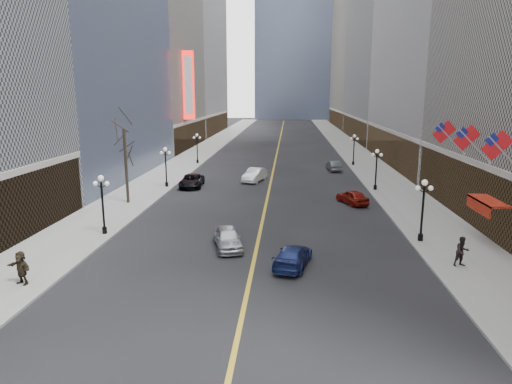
# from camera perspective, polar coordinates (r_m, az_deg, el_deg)

# --- Properties ---
(sidewalk_east) EXTENTS (6.00, 230.00, 0.15)m
(sidewalk_east) POSITION_cam_1_polar(r_m,az_deg,el_deg) (74.17, 13.32, 3.73)
(sidewalk_east) COLOR gray
(sidewalk_east) RESTS_ON ground
(sidewalk_west) EXTENTS (6.00, 230.00, 0.15)m
(sidewalk_west) POSITION_cam_1_polar(r_m,az_deg,el_deg) (74.98, -8.36, 4.02)
(sidewalk_west) COLOR gray
(sidewalk_west) RESTS_ON ground
(lane_line) EXTENTS (0.25, 200.00, 0.02)m
(lane_line) POSITION_cam_1_polar(r_m,az_deg,el_deg) (83.17, 2.64, 4.89)
(lane_line) COLOR gold
(lane_line) RESTS_ON ground
(bldg_east_c) EXTENTS (26.60, 40.60, 48.80)m
(bldg_east_c) POSITION_cam_1_polar(r_m,az_deg,el_deg) (112.76, 19.38, 18.49)
(bldg_east_c) COLOR gray
(bldg_east_c) RESTS_ON ground
(bldg_east_d) EXTENTS (26.60, 46.60, 62.80)m
(bldg_east_d) POSITION_cam_1_polar(r_m,az_deg,el_deg) (155.34, 15.29, 19.44)
(bldg_east_d) COLOR gray
(bldg_east_d) RESTS_ON ground
(bldg_west_c) EXTENTS (26.60, 30.60, 50.80)m
(bldg_west_c) POSITION_cam_1_polar(r_m,az_deg,el_deg) (96.13, -16.44, 20.48)
(bldg_west_c) COLOR gray
(bldg_west_c) RESTS_ON ground
(streetlamp_east_1) EXTENTS (1.26, 0.44, 4.52)m
(streetlamp_east_1) POSITION_cam_1_polar(r_m,az_deg,el_deg) (34.73, 20.16, -1.39)
(streetlamp_east_1) COLOR black
(streetlamp_east_1) RESTS_ON sidewalk_east
(streetlamp_east_2) EXTENTS (1.26, 0.44, 4.52)m
(streetlamp_east_2) POSITION_cam_1_polar(r_m,az_deg,el_deg) (51.95, 14.82, 3.27)
(streetlamp_east_2) COLOR black
(streetlamp_east_2) RESTS_ON sidewalk_east
(streetlamp_east_3) EXTENTS (1.26, 0.44, 4.52)m
(streetlamp_east_3) POSITION_cam_1_polar(r_m,az_deg,el_deg) (69.56, 12.15, 5.59)
(streetlamp_east_3) COLOR black
(streetlamp_east_3) RESTS_ON sidewalk_east
(streetlamp_west_1) EXTENTS (1.26, 0.44, 4.52)m
(streetlamp_west_1) POSITION_cam_1_polar(r_m,az_deg,el_deg) (36.17, -18.66, -0.76)
(streetlamp_west_1) COLOR black
(streetlamp_west_1) RESTS_ON sidewalk_west
(streetlamp_west_2) EXTENTS (1.26, 0.44, 4.52)m
(streetlamp_west_2) POSITION_cam_1_polar(r_m,az_deg,el_deg) (52.92, -11.22, 3.60)
(streetlamp_west_2) COLOR black
(streetlamp_west_2) RESTS_ON sidewalk_west
(streetlamp_west_3) EXTENTS (1.26, 0.44, 4.52)m
(streetlamp_west_3) POSITION_cam_1_polar(r_m,az_deg,el_deg) (70.29, -7.37, 5.83)
(streetlamp_west_3) COLOR black
(streetlamp_west_3) RESTS_ON sidewalk_west
(flag_3) EXTENTS (2.87, 0.12, 2.87)m
(flag_3) POSITION_cam_1_polar(r_m,az_deg,el_deg) (32.43, 28.16, 4.87)
(flag_3) COLOR #B2B2B7
(flag_3) RESTS_ON ground
(flag_4) EXTENTS (2.87, 0.12, 2.87)m
(flag_4) POSITION_cam_1_polar(r_m,az_deg,el_deg) (37.03, 25.08, 5.91)
(flag_4) COLOR #B2B2B7
(flag_4) RESTS_ON ground
(flag_5) EXTENTS (2.87, 0.12, 2.87)m
(flag_5) POSITION_cam_1_polar(r_m,az_deg,el_deg) (41.73, 22.67, 6.70)
(flag_5) COLOR #B2B2B7
(flag_5) RESTS_ON ground
(awning_c) EXTENTS (1.40, 4.00, 0.93)m
(awning_c) POSITION_cam_1_polar(r_m,az_deg,el_deg) (36.13, 26.75, -1.17)
(awning_c) COLOR maroon
(awning_c) RESTS_ON ground
(theatre_marquee) EXTENTS (2.00, 0.55, 12.00)m
(theatre_marquee) POSITION_cam_1_polar(r_m,az_deg,el_deg) (84.42, -8.41, 13.04)
(theatre_marquee) COLOR red
(theatre_marquee) RESTS_ON ground
(tree_west_far) EXTENTS (3.60, 3.60, 7.92)m
(tree_west_far) POSITION_cam_1_polar(r_m,az_deg,el_deg) (45.46, -16.12, 6.22)
(tree_west_far) COLOR #2D231C
(tree_west_far) RESTS_ON sidewalk_west
(car_nb_near) EXTENTS (2.81, 4.66, 1.48)m
(car_nb_near) POSITION_cam_1_polar(r_m,az_deg,el_deg) (32.05, -3.53, -5.77)
(car_nb_near) COLOR #AAABB1
(car_nb_near) RESTS_ON ground
(car_nb_mid) EXTENTS (2.98, 5.17, 1.61)m
(car_nb_mid) POSITION_cam_1_polar(r_m,az_deg,el_deg) (56.11, -0.17, 2.15)
(car_nb_mid) COLOR silver
(car_nb_mid) RESTS_ON ground
(car_nb_far) EXTENTS (2.77, 5.44, 1.47)m
(car_nb_far) POSITION_cam_1_polar(r_m,az_deg,el_deg) (53.22, -8.03, 1.40)
(car_nb_far) COLOR black
(car_nb_far) RESTS_ON ground
(car_sb_near) EXTENTS (2.80, 4.86, 1.32)m
(car_sb_near) POSITION_cam_1_polar(r_m,az_deg,el_deg) (28.89, 4.62, -8.00)
(car_sb_near) COLOR navy
(car_sb_near) RESTS_ON ground
(car_sb_mid) EXTENTS (3.18, 4.46, 1.41)m
(car_sb_mid) POSITION_cam_1_polar(r_m,az_deg,el_deg) (45.64, 11.94, -0.60)
(car_sb_mid) COLOR maroon
(car_sb_mid) RESTS_ON ground
(car_sb_far) EXTENTS (2.01, 4.38, 1.39)m
(car_sb_far) POSITION_cam_1_polar(r_m,az_deg,el_deg) (64.80, 9.69, 3.24)
(car_sb_far) COLOR #4A4F52
(car_sb_far) RESTS_ON ground
(ped_east_walk) EXTENTS (1.01, 0.71, 1.88)m
(ped_east_walk) POSITION_cam_1_polar(r_m,az_deg,el_deg) (31.06, 24.36, -6.79)
(ped_east_walk) COLOR black
(ped_east_walk) RESTS_ON sidewalk_east
(ped_west_far) EXTENTS (1.83, 1.20, 1.92)m
(ped_west_far) POSITION_cam_1_polar(r_m,az_deg,el_deg) (28.93, -27.31, -8.41)
(ped_west_far) COLOR black
(ped_west_far) RESTS_ON sidewalk_west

